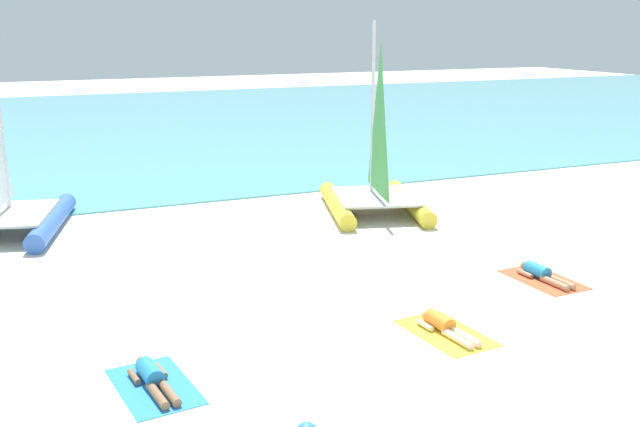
{
  "coord_description": "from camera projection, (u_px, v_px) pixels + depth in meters",
  "views": [
    {
      "loc": [
        -6.82,
        -9.76,
        5.55
      ],
      "look_at": [
        0.0,
        5.74,
        1.2
      ],
      "focal_mm": 41.45,
      "sensor_mm": 36.0,
      "label": 1
    }
  ],
  "objects": [
    {
      "name": "ocean_water",
      "position": [
        128.0,
        125.0,
        41.72
      ],
      "size": [
        120.0,
        40.0,
        0.05
      ],
      "primitive_type": "cube",
      "color": "#5BB2C1",
      "rests_on": "ground"
    },
    {
      "name": "sunbather_middle",
      "position": [
        444.0,
        325.0,
        13.69
      ],
      "size": [
        0.57,
        1.57,
        0.3
      ],
      "rotation": [
        0.0,
        0.0,
        0.08
      ],
      "color": "orange",
      "rests_on": "towel_middle"
    },
    {
      "name": "sunbather_right",
      "position": [
        541.0,
        273.0,
        16.54
      ],
      "size": [
        0.56,
        1.56,
        0.3
      ],
      "rotation": [
        0.0,
        0.0,
        0.04
      ],
      "color": "#268CCC",
      "rests_on": "towel_right"
    },
    {
      "name": "towel_right",
      "position": [
        543.0,
        280.0,
        16.52
      ],
      "size": [
        1.17,
        1.94,
        0.01
      ],
      "primitive_type": "cube",
      "rotation": [
        0.0,
        0.0,
        0.04
      ],
      "color": "#EA5933",
      "rests_on": "ground"
    },
    {
      "name": "towel_middle",
      "position": [
        446.0,
        333.0,
        13.66
      ],
      "size": [
        1.25,
        1.98,
        0.01
      ],
      "primitive_type": "cube",
      "rotation": [
        0.0,
        0.0,
        0.08
      ],
      "color": "yellow",
      "rests_on": "ground"
    },
    {
      "name": "ground_plane",
      "position": [
        261.0,
        220.0,
        21.56
      ],
      "size": [
        120.0,
        120.0,
        0.0
      ],
      "primitive_type": "plane",
      "color": "silver"
    },
    {
      "name": "sailboat_yellow",
      "position": [
        375.0,
        186.0,
        22.19
      ],
      "size": [
        3.9,
        4.96,
        5.67
      ],
      "rotation": [
        0.0,
        0.0,
        -0.29
      ],
      "color": "yellow",
      "rests_on": "ground"
    },
    {
      "name": "towel_left",
      "position": [
        154.0,
        386.0,
        11.65
      ],
      "size": [
        1.29,
        2.01,
        0.01
      ],
      "primitive_type": "cube",
      "rotation": [
        0.0,
        0.0,
        0.11
      ],
      "color": "#338CD8",
      "rests_on": "ground"
    },
    {
      "name": "sunbather_left",
      "position": [
        153.0,
        377.0,
        11.67
      ],
      "size": [
        0.58,
        1.57,
        0.3
      ],
      "rotation": [
        0.0,
        0.0,
        0.11
      ],
      "color": "#268CCC",
      "rests_on": "towel_left"
    },
    {
      "name": "sailboat_blue",
      "position": [
        3.0,
        201.0,
        19.97
      ],
      "size": [
        4.04,
        5.22,
        6.02
      ],
      "rotation": [
        0.0,
        0.0,
        -0.26
      ],
      "color": "blue",
      "rests_on": "ground"
    }
  ]
}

